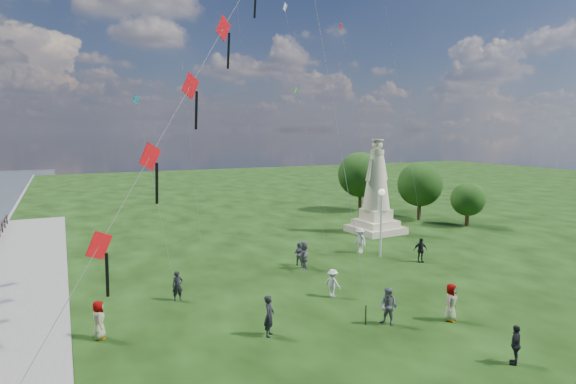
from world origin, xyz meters
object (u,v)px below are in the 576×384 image
lamppost (381,208)px  person_0 (269,316)px  person_6 (178,286)px  statue (376,198)px  person_2 (333,283)px  person_4 (451,302)px  person_8 (360,240)px  person_9 (421,250)px  person_10 (99,320)px  person_3 (516,345)px  person_7 (299,254)px  person_1 (389,307)px  person_11 (304,255)px

lamppost → person_0: (-11.89, -8.48, -2.53)m
person_6 → statue: bearing=26.6°
person_2 → person_4: 6.02m
person_4 → person_8: 12.49m
person_6 → person_0: bearing=-66.2°
person_9 → person_10: size_ratio=0.98×
person_6 → person_9: (16.10, 0.40, 0.04)m
lamppost → person_3: (-4.58, -14.67, -2.65)m
person_7 → person_8: 5.38m
person_4 → person_0: bearing=139.7°
person_2 → person_4: bearing=-171.7°
person_1 → person_3: bearing=-3.4°
person_0 → person_3: (7.31, -6.19, -0.12)m
person_4 → person_9: size_ratio=1.08×
person_6 → person_7: person_6 is taller
person_3 → person_8: 16.73m
person_4 → person_8: (3.14, 12.09, 0.03)m
person_4 → person_7: size_ratio=1.17×
lamppost → person_11: lamppost is taller
lamppost → person_7: lamppost is taller
statue → person_1: statue is taller
person_2 → person_6: 8.01m
person_9 → statue: bearing=90.5°
person_3 → person_8: (3.96, 16.26, 0.14)m
person_6 → person_9: person_9 is taller
person_2 → person_8: size_ratio=0.82×
person_0 → person_9: (13.54, 6.33, -0.08)m
statue → person_9: size_ratio=4.92×
person_3 → person_2: bearing=-113.3°
statue → person_2: size_ratio=5.39×
person_1 → person_9: bearing=106.4°
person_7 → person_9: (7.56, -2.83, 0.06)m
person_2 → person_11: (0.93, 5.16, 0.17)m
person_3 → person_4: size_ratio=0.87×
lamppost → person_10: (-18.43, -5.73, -2.59)m
lamppost → person_11: (-6.05, -0.27, -2.51)m
person_7 → person_8: (5.30, 0.90, 0.15)m
person_9 → person_10: 20.39m
person_3 → person_1: bearing=-105.4°
person_7 → person_1: bearing=129.9°
person_0 → person_10: bearing=103.4°
person_4 → person_10: person_4 is taller
person_4 → person_6: person_4 is taller
lamppost → person_7: size_ratio=3.17×
person_3 → person_7: size_ratio=1.02×
person_2 → person_7: size_ratio=0.99×
person_8 → person_11: size_ratio=0.99×
statue → person_8: (-5.02, -5.16, -2.09)m
person_8 → statue: bearing=128.2°
person_2 → person_0: bearing=97.6°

